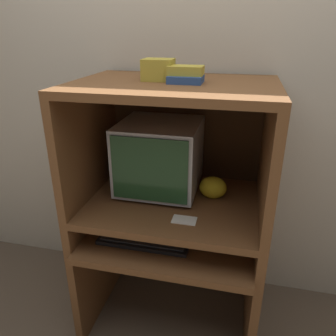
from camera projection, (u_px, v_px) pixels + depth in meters
name	position (u px, v px, depth m)	size (l,w,h in m)	color
wall_back	(189.00, 83.00, 1.84)	(6.00, 0.06, 2.60)	beige
desk_base	(171.00, 264.00, 1.81)	(0.93, 0.71, 0.60)	brown
desk_monitor_shelf	(173.00, 206.00, 1.71)	(0.93, 0.67, 0.17)	brown
hutch_upper	(176.00, 124.00, 1.56)	(0.93, 0.67, 0.60)	brown
crt_monitor	(160.00, 156.00, 1.72)	(0.41, 0.41, 0.38)	#B2B2B7
keyboard	(144.00, 239.00, 1.63)	(0.45, 0.16, 0.03)	black
mouse	(202.00, 245.00, 1.59)	(0.06, 0.04, 0.03)	black
snack_bag	(213.00, 187.00, 1.69)	(0.14, 0.11, 0.12)	gold
book_stack	(186.00, 75.00, 1.43)	(0.15, 0.13, 0.07)	navy
paper_card	(184.00, 220.00, 1.51)	(0.11, 0.07, 0.00)	white
storage_box	(158.00, 70.00, 1.48)	(0.14, 0.12, 0.09)	gold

